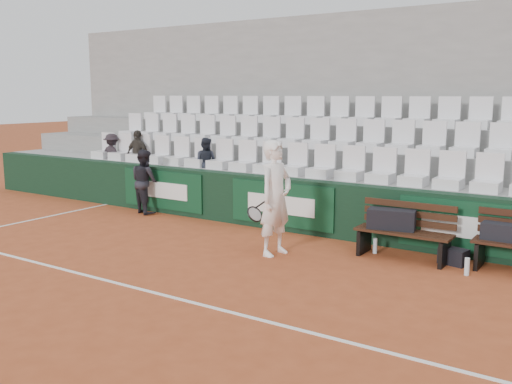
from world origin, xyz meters
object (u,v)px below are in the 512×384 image
at_px(sports_bag_ground, 453,256).
at_px(tennis_player, 276,198).
at_px(water_bottle_near, 375,246).
at_px(ball_kid, 145,181).
at_px(water_bottle_far, 467,267).
at_px(sports_bag_left, 391,219).
at_px(spectator_c, 205,142).
at_px(bench_left, 403,245).
at_px(sports_bag_right, 501,232).
at_px(spectator_a, 111,137).
at_px(spectator_b, 138,136).

xyz_separation_m(sports_bag_ground, tennis_player, (-2.57, -1.02, 0.80)).
bearing_deg(water_bottle_near, tennis_player, -144.76).
bearing_deg(ball_kid, sports_bag_ground, -162.59).
height_order(water_bottle_near, ball_kid, ball_kid).
height_order(tennis_player, ball_kid, tennis_player).
height_order(water_bottle_near, tennis_player, tennis_player).
height_order(water_bottle_far, tennis_player, tennis_player).
bearing_deg(water_bottle_far, water_bottle_near, 166.69).
distance_m(sports_bag_left, spectator_c, 4.88).
relative_size(bench_left, sports_bag_left, 2.03).
bearing_deg(sports_bag_ground, bench_left, -169.22).
distance_m(sports_bag_right, water_bottle_far, 0.77).
height_order(water_bottle_near, spectator_c, spectator_c).
height_order(sports_bag_ground, spectator_a, spectator_a).
height_order(ball_kid, spectator_a, spectator_a).
xyz_separation_m(water_bottle_far, spectator_c, (-5.92, 1.48, 1.42)).
relative_size(sports_bag_ground, water_bottle_far, 1.59).
bearing_deg(spectator_a, sports_bag_left, 168.00).
bearing_deg(spectator_b, spectator_c, 177.94).
distance_m(bench_left, spectator_c, 5.18).
bearing_deg(ball_kid, tennis_player, -177.64).
distance_m(sports_bag_ground, water_bottle_near, 1.23).
bearing_deg(sports_bag_ground, water_bottle_far, -55.66).
relative_size(sports_bag_right, sports_bag_ground, 1.33).
bearing_deg(spectator_a, tennis_player, 157.52).
bearing_deg(tennis_player, sports_bag_right, 19.18).
distance_m(sports_bag_right, spectator_a, 9.27).
height_order(ball_kid, spectator_c, spectator_c).
height_order(bench_left, sports_bag_left, sports_bag_left).
bearing_deg(sports_bag_ground, sports_bag_right, 8.13).
xyz_separation_m(bench_left, water_bottle_far, (1.05, -0.30, -0.10)).
relative_size(water_bottle_far, spectator_b, 0.22).
xyz_separation_m(sports_bag_ground, water_bottle_near, (-1.23, -0.08, 0.00)).
bearing_deg(water_bottle_far, bench_left, 164.09).
relative_size(water_bottle_near, spectator_c, 0.23).
bearing_deg(tennis_player, spectator_b, 157.87).
bearing_deg(spectator_c, bench_left, 153.46).
relative_size(sports_bag_left, spectator_a, 0.69).
relative_size(water_bottle_near, tennis_player, 0.14).
height_order(bench_left, tennis_player, tennis_player).
height_order(sports_bag_right, ball_kid, ball_kid).
distance_m(bench_left, sports_bag_right, 1.45).
bearing_deg(tennis_player, sports_bag_left, 29.82).
height_order(tennis_player, spectator_c, spectator_c).
bearing_deg(bench_left, water_bottle_far, -15.91).
relative_size(tennis_player, spectator_c, 1.71).
bearing_deg(bench_left, ball_kid, 176.53).
distance_m(sports_bag_left, sports_bag_ground, 1.08).
height_order(spectator_a, spectator_b, spectator_b).
distance_m(sports_bag_right, sports_bag_ground, 0.79).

